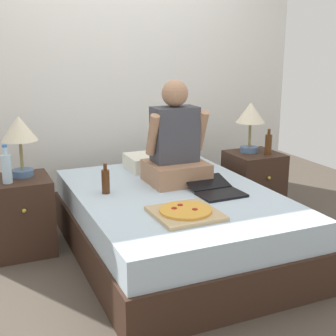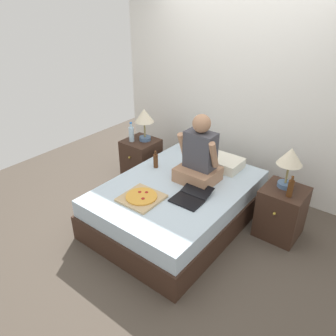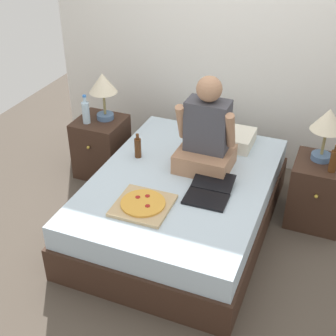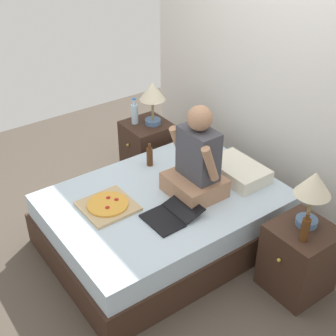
{
  "view_description": "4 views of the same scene",
  "coord_description": "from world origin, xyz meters",
  "px_view_note": "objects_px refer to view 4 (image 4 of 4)",
  "views": [
    {
      "loc": [
        -1.32,
        -2.94,
        1.54
      ],
      "look_at": [
        -0.05,
        -0.01,
        0.68
      ],
      "focal_mm": 50.0,
      "sensor_mm": 36.0,
      "label": 1
    },
    {
      "loc": [
        1.84,
        -2.52,
        2.41
      ],
      "look_at": [
        -0.11,
        -0.04,
        0.68
      ],
      "focal_mm": 35.0,
      "sensor_mm": 36.0,
      "label": 2
    },
    {
      "loc": [
        1.06,
        -2.91,
        2.56
      ],
      "look_at": [
        -0.06,
        -0.14,
        0.65
      ],
      "focal_mm": 50.0,
      "sensor_mm": 36.0,
      "label": 3
    },
    {
      "loc": [
        2.55,
        -1.81,
        2.75
      ],
      "look_at": [
        0.03,
        0.02,
        0.77
      ],
      "focal_mm": 50.0,
      "sensor_mm": 36.0,
      "label": 4
    }
  ],
  "objects_px": {
    "bed": "(164,219)",
    "beer_bottle": "(305,229)",
    "nightstand_left": "(147,148)",
    "nightstand_right": "(299,258)",
    "beer_bottle_on_bed": "(150,156)",
    "lamp_on_right_nightstand": "(313,187)",
    "pizza_box": "(108,206)",
    "laptop": "(169,216)",
    "lamp_on_left_nightstand": "(152,94)",
    "person_seated": "(197,163)",
    "water_bottle": "(135,113)"
  },
  "relations": [
    {
      "from": "bed",
      "to": "beer_bottle",
      "type": "height_order",
      "value": "beer_bottle"
    },
    {
      "from": "bed",
      "to": "nightstand_left",
      "type": "height_order",
      "value": "nightstand_left"
    },
    {
      "from": "nightstand_right",
      "to": "beer_bottle_on_bed",
      "type": "distance_m",
      "value": 1.55
    },
    {
      "from": "bed",
      "to": "lamp_on_right_nightstand",
      "type": "xyz_separation_m",
      "value": [
        0.99,
        0.56,
        0.66
      ]
    },
    {
      "from": "bed",
      "to": "pizza_box",
      "type": "distance_m",
      "value": 0.55
    },
    {
      "from": "bed",
      "to": "laptop",
      "type": "relative_size",
      "value": 4.55
    },
    {
      "from": "lamp_on_left_nightstand",
      "to": "nightstand_right",
      "type": "height_order",
      "value": "lamp_on_left_nightstand"
    },
    {
      "from": "beer_bottle",
      "to": "laptop",
      "type": "xyz_separation_m",
      "value": [
        -0.83,
        -0.55,
        -0.16
      ]
    },
    {
      "from": "lamp_on_left_nightstand",
      "to": "pizza_box",
      "type": "bearing_deg",
      "value": -50.01
    },
    {
      "from": "lamp_on_right_nightstand",
      "to": "nightstand_right",
      "type": "bearing_deg",
      "value": -59.07
    },
    {
      "from": "nightstand_left",
      "to": "beer_bottle",
      "type": "bearing_deg",
      "value": -2.7
    },
    {
      "from": "lamp_on_left_nightstand",
      "to": "pizza_box",
      "type": "height_order",
      "value": "lamp_on_left_nightstand"
    },
    {
      "from": "bed",
      "to": "nightstand_left",
      "type": "relative_size",
      "value": 3.35
    },
    {
      "from": "nightstand_right",
      "to": "lamp_on_right_nightstand",
      "type": "bearing_deg",
      "value": 120.93
    },
    {
      "from": "beer_bottle",
      "to": "laptop",
      "type": "bearing_deg",
      "value": -146.17
    },
    {
      "from": "laptop",
      "to": "beer_bottle_on_bed",
      "type": "xyz_separation_m",
      "value": [
        -0.73,
        0.31,
        0.07
      ]
    },
    {
      "from": "bed",
      "to": "person_seated",
      "type": "height_order",
      "value": "person_seated"
    },
    {
      "from": "bed",
      "to": "lamp_on_right_nightstand",
      "type": "height_order",
      "value": "lamp_on_right_nightstand"
    },
    {
      "from": "nightstand_left",
      "to": "lamp_on_left_nightstand",
      "type": "xyz_separation_m",
      "value": [
        0.04,
        0.05,
        0.61
      ]
    },
    {
      "from": "bed",
      "to": "nightstand_right",
      "type": "height_order",
      "value": "nightstand_right"
    },
    {
      "from": "lamp_on_left_nightstand",
      "to": "beer_bottle",
      "type": "bearing_deg",
      "value": -4.13
    },
    {
      "from": "bed",
      "to": "water_bottle",
      "type": "xyz_separation_m",
      "value": [
        -1.1,
        0.42,
        0.44
      ]
    },
    {
      "from": "bed",
      "to": "lamp_on_right_nightstand",
      "type": "relative_size",
      "value": 4.27
    },
    {
      "from": "lamp_on_left_nightstand",
      "to": "lamp_on_right_nightstand",
      "type": "bearing_deg",
      "value": 0.0
    },
    {
      "from": "laptop",
      "to": "beer_bottle",
      "type": "bearing_deg",
      "value": 33.83
    },
    {
      "from": "beer_bottle_on_bed",
      "to": "lamp_on_right_nightstand",
      "type": "bearing_deg",
      "value": 15.08
    },
    {
      "from": "beer_bottle_on_bed",
      "to": "nightstand_right",
      "type": "bearing_deg",
      "value": 12.97
    },
    {
      "from": "lamp_on_left_nightstand",
      "to": "pizza_box",
      "type": "xyz_separation_m",
      "value": [
        0.85,
        -1.02,
        -0.39
      ]
    },
    {
      "from": "person_seated",
      "to": "beer_bottle_on_bed",
      "type": "bearing_deg",
      "value": -173.22
    },
    {
      "from": "water_bottle",
      "to": "beer_bottle_on_bed",
      "type": "height_order",
      "value": "water_bottle"
    },
    {
      "from": "bed",
      "to": "person_seated",
      "type": "xyz_separation_m",
      "value": [
        0.12,
        0.24,
        0.54
      ]
    },
    {
      "from": "water_bottle",
      "to": "laptop",
      "type": "bearing_deg",
      "value": -22.32
    },
    {
      "from": "laptop",
      "to": "pizza_box",
      "type": "xyz_separation_m",
      "value": [
        -0.4,
        -0.32,
        -0.0
      ]
    },
    {
      "from": "person_seated",
      "to": "laptop",
      "type": "height_order",
      "value": "person_seated"
    },
    {
      "from": "water_bottle",
      "to": "nightstand_right",
      "type": "bearing_deg",
      "value": 2.42
    },
    {
      "from": "pizza_box",
      "to": "laptop",
      "type": "bearing_deg",
      "value": 38.47
    },
    {
      "from": "water_bottle",
      "to": "pizza_box",
      "type": "height_order",
      "value": "water_bottle"
    },
    {
      "from": "beer_bottle",
      "to": "beer_bottle_on_bed",
      "type": "distance_m",
      "value": 1.58
    },
    {
      "from": "laptop",
      "to": "nightstand_right",
      "type": "bearing_deg",
      "value": 40.84
    },
    {
      "from": "person_seated",
      "to": "pizza_box",
      "type": "distance_m",
      "value": 0.78
    },
    {
      "from": "lamp_on_left_nightstand",
      "to": "bed",
      "type": "bearing_deg",
      "value": -29.65
    },
    {
      "from": "person_seated",
      "to": "laptop",
      "type": "distance_m",
      "value": 0.49
    },
    {
      "from": "beer_bottle",
      "to": "laptop",
      "type": "distance_m",
      "value": 1.01
    },
    {
      "from": "nightstand_right",
      "to": "lamp_on_right_nightstand",
      "type": "distance_m",
      "value": 0.62
    },
    {
      "from": "nightstand_right",
      "to": "person_seated",
      "type": "bearing_deg",
      "value": -163.24
    },
    {
      "from": "lamp_on_left_nightstand",
      "to": "person_seated",
      "type": "bearing_deg",
      "value": -16.41
    },
    {
      "from": "lamp_on_left_nightstand",
      "to": "beer_bottle",
      "type": "distance_m",
      "value": 2.1
    },
    {
      "from": "nightstand_left",
      "to": "laptop",
      "type": "xyz_separation_m",
      "value": [
        1.29,
        -0.65,
        0.22
      ]
    },
    {
      "from": "nightstand_right",
      "to": "person_seated",
      "type": "relative_size",
      "value": 0.74
    },
    {
      "from": "laptop",
      "to": "lamp_on_left_nightstand",
      "type": "bearing_deg",
      "value": 150.68
    }
  ]
}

